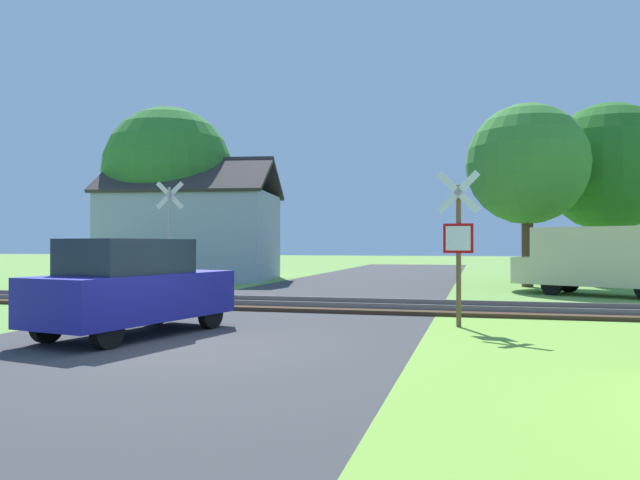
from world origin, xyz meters
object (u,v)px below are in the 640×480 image
house (193,234)px  tree_left (168,172)px  stop_sign_near (458,240)px  parked_car (133,287)px  tree_far (609,167)px  tree_right (527,165)px  mail_truck (599,258)px  crossing_sign_far (169,231)px

house → tree_left: 3.38m
house → tree_left: (-1.48, 0.37, 3.02)m
stop_sign_near → tree_left: tree_left is taller
tree_left → parked_car: 19.55m
tree_far → tree_right: (-3.60, -3.36, -0.18)m
tree_far → parked_car: bearing=-121.6°
mail_truck → tree_left: bearing=100.5°
tree_far → tree_left: 20.13m
crossing_sign_far → mail_truck: crossing_sign_far is taller
crossing_sign_far → tree_far: bearing=25.2°
mail_truck → parked_car: mail_truck is taller
tree_far → mail_truck: bearing=-102.9°
house → mail_truck: 17.68m
crossing_sign_far → tree_left: 11.40m
stop_sign_near → tree_far: (5.86, 16.26, 3.23)m
house → tree_far: size_ratio=1.09×
stop_sign_near → tree_left: bearing=-39.8°
crossing_sign_far → tree_left: size_ratio=0.44×
tree_left → mail_truck: (18.38, -5.49, -3.95)m
mail_truck → tree_right: bearing=53.4°
house → stop_sign_near: bearing=-55.8°
tree_left → tree_right: size_ratio=1.15×
crossing_sign_far → parked_car: 8.20m
stop_sign_near → tree_right: tree_right is taller
mail_truck → parked_car: size_ratio=1.22×
tree_far → tree_left: (-20.05, -1.80, 0.19)m
crossing_sign_far → parked_car: bearing=-79.1°
stop_sign_near → tree_left: (-14.19, 14.46, 3.42)m
tree_right → parked_car: bearing=-117.3°
tree_far → mail_truck: 8.37m
tree_right → mail_truck: tree_right is taller
tree_far → mail_truck: tree_far is taller
stop_sign_near → mail_truck: (4.20, 8.97, -0.53)m
house → mail_truck: house is taller
stop_sign_near → house: house is taller
parked_car → crossing_sign_far: bearing=126.0°
tree_right → mail_truck: size_ratio=1.39×
tree_far → parked_car: (-11.64, -18.91, -4.11)m
stop_sign_near → mail_truck: bearing=-109.3°
tree_left → mail_truck: 19.59m
tree_right → parked_car: 17.93m
tree_left → parked_car: (8.41, -17.11, -4.29)m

